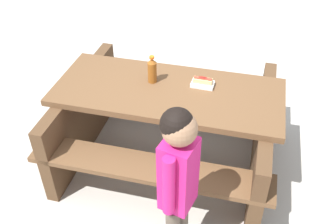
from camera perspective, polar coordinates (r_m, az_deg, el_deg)
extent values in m
plane|color=#B7B2A8|center=(3.47, 0.00, -6.87)|extent=(30.00, 30.00, 0.00)
cube|color=brown|center=(3.01, 0.00, 3.01)|extent=(1.82, 0.82, 0.05)
cube|color=brown|center=(3.63, 2.15, 4.07)|extent=(1.81, 0.34, 0.04)
cube|color=brown|center=(2.79, -2.81, -8.40)|extent=(1.81, 0.34, 0.04)
cube|color=#4D3520|center=(3.19, 13.78, -4.57)|extent=(0.15, 1.40, 0.70)
cube|color=#4D3520|center=(3.47, -12.61, -0.38)|extent=(0.15, 1.40, 0.70)
cylinder|color=brown|center=(3.05, -2.38, 5.97)|extent=(0.07, 0.07, 0.17)
cone|color=brown|center=(2.99, -2.43, 7.71)|extent=(0.06, 0.06, 0.04)
cylinder|color=orange|center=(2.98, -2.44, 8.19)|extent=(0.04, 0.04, 0.02)
cube|color=white|center=(3.04, 5.21, 4.16)|extent=(0.19, 0.12, 0.03)
cube|color=#D8B272|center=(3.02, 5.24, 4.69)|extent=(0.15, 0.07, 0.04)
cylinder|color=maroon|center=(3.01, 5.26, 4.97)|extent=(0.14, 0.04, 0.03)
ellipsoid|color=maroon|center=(3.01, 5.27, 5.16)|extent=(0.07, 0.03, 0.01)
cylinder|color=brown|center=(2.65, 1.99, -16.32)|extent=(0.09, 0.09, 0.58)
cube|color=#D11E72|center=(2.20, 1.57, -9.34)|extent=(0.22, 0.23, 0.49)
cylinder|color=#D11E72|center=(2.26, 2.93, -6.88)|extent=(0.07, 0.07, 0.42)
cylinder|color=#D11E72|center=(2.11, 0.11, -11.06)|extent=(0.07, 0.07, 0.42)
sphere|color=#997051|center=(1.97, 1.73, -2.54)|extent=(0.19, 0.19, 0.19)
sphere|color=black|center=(1.96, 1.36, -1.87)|extent=(0.18, 0.18, 0.18)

